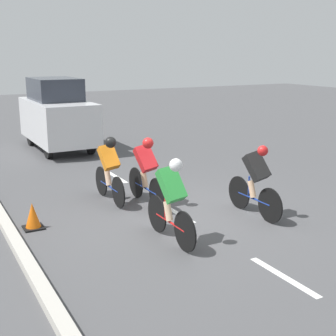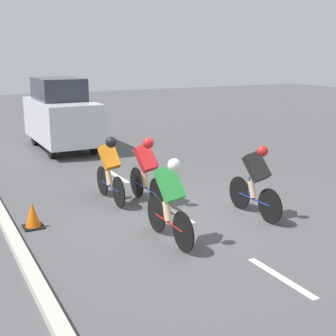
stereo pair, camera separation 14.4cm
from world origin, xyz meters
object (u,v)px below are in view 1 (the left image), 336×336
cyclist_red (146,169)px  traffic_cone (33,216)px  cyclist_black (256,179)px  support_car (57,115)px  cyclist_orange (109,167)px  cyclist_green (171,198)px

cyclist_red → traffic_cone: (2.43, 0.23, -0.55)m
cyclist_black → cyclist_red: bearing=-46.4°
cyclist_black → traffic_cone: bearing=-19.6°
support_car → cyclist_orange: bearing=84.3°
cyclist_orange → support_car: 6.20m
cyclist_red → support_car: bearing=-90.1°
cyclist_black → traffic_cone: size_ratio=3.37×
cyclist_black → support_car: 8.51m
cyclist_red → traffic_cone: cyclist_red is taller
cyclist_orange → cyclist_red: cyclist_red is taller
cyclist_orange → support_car: bearing=-95.7°
cyclist_red → traffic_cone: 2.50m
cyclist_red → cyclist_black: size_ratio=1.04×
cyclist_orange → traffic_cone: (1.82, 0.77, -0.56)m
cyclist_black → traffic_cone: 4.29m
cyclist_green → traffic_cone: bearing=-43.2°
cyclist_green → support_car: support_car is taller
support_car → traffic_cone: (2.44, 6.93, -0.92)m
cyclist_green → traffic_cone: 2.69m
cyclist_orange → traffic_cone: 2.06m
cyclist_black → support_car: size_ratio=0.43×
cyclist_green → traffic_cone: cyclist_green is taller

